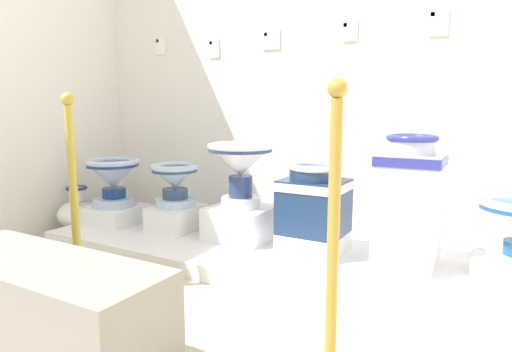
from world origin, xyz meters
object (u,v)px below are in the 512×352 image
Objects in this scene: plinth_block_tall_cobalt at (313,242)px; antique_toilet_tall_cobalt at (314,197)px; plinth_block_pale_glazed at (115,214)px; antique_toilet_pale_glazed at (113,176)px; info_placard_second at (214,48)px; info_placard_fifth at (439,22)px; info_placard_third at (271,40)px; museum_bench at (40,311)px; info_placard_fourth at (350,31)px; plinth_block_squat_floral at (241,223)px; antique_toilet_central_ornate at (410,181)px; antique_toilet_squat_floral at (240,163)px; stanchion_post_near_right at (331,301)px; plinth_block_broad_patterned at (176,218)px; antique_toilet_broad_patterned at (175,180)px; stanchion_post_near_left at (76,228)px; plinth_block_central_ornate at (406,246)px; decorative_vase_spare at (78,213)px; info_placard_first at (161,46)px.

plinth_block_tall_cobalt is 0.86× the size of antique_toilet_tall_cobalt.
plinth_block_pale_glazed is 1.02× the size of antique_toilet_pale_glazed.
info_placard_fifth is at bearing 0.00° from info_placard_second.
info_placard_third reaches higher than museum_bench.
info_placard_fourth reaches higher than plinth_block_pale_glazed.
antique_toilet_central_ornate is at bearing 1.62° from plinth_block_squat_floral.
antique_toilet_squat_floral is 1.49m from stanchion_post_near_right.
plinth_block_broad_patterned is 1.03× the size of antique_toilet_broad_patterned.
info_placard_fifth is 2.30m from stanchion_post_near_left.
antique_toilet_pale_glazed is at bearing -176.05° from antique_toilet_tall_cobalt.
plinth_block_squat_floral is 0.52m from plinth_block_tall_cobalt.
antique_toilet_central_ornate is at bearing 4.36° from plinth_block_tall_cobalt.
info_placard_fifth is (0.04, 0.42, 1.23)m from plinth_block_central_ornate.
info_placard_fourth reaches higher than stanchion_post_near_right.
info_placard_fifth reaches higher than decorative_vase_spare.
antique_toilet_broad_patterned is at bearing 10.30° from decorative_vase_spare.
stanchion_post_near_left is at bearing -84.88° from info_placard_second.
info_placard_fifth is at bearing 39.53° from antique_toilet_tall_cobalt.
stanchion_post_near_left reaches higher than plinth_block_central_ornate.
antique_toilet_squat_floral is at bearing -178.38° from plinth_block_central_ornate.
decorative_vase_spare is at bearing -169.70° from antique_toilet_broad_patterned.
antique_toilet_squat_floral is 3.27× the size of info_placard_fourth.
plinth_block_tall_cobalt is at bearing -1.19° from antique_toilet_squat_floral.
antique_toilet_central_ornate is 1.80m from info_placard_second.
stanchion_post_near_right is (1.38, -0.09, -0.04)m from stanchion_post_near_left.
antique_toilet_central_ornate is 1.42× the size of decorative_vase_spare.
stanchion_post_near_left is (-1.45, -1.42, -1.09)m from info_placard_fifth.
decorative_vase_spare is at bearing -141.81° from info_placard_second.
info_placard_fifth is at bearing 61.01° from museum_bench.
antique_toilet_central_ornate is 3.64× the size of info_placard_third.
antique_toilet_central_ornate is (2.07, 0.15, 0.12)m from antique_toilet_pale_glazed.
antique_toilet_pale_glazed reaches higher than plinth_block_tall_cobalt.
antique_toilet_broad_patterned is 0.32× the size of stanchion_post_near_right.
plinth_block_squat_floral is (1.03, 0.12, -0.24)m from antique_toilet_pale_glazed.
antique_toilet_squat_floral is at bearing 178.81° from antique_toilet_tall_cobalt.
decorative_vase_spare is (-0.83, -0.65, -1.24)m from info_placard_second.
antique_toilet_pale_glazed is at bearing -164.84° from info_placard_fifth.
antique_toilet_tall_cobalt is at bearing 2.17° from plinth_block_broad_patterned.
antique_toilet_squat_floral is 0.40× the size of museum_bench.
stanchion_post_near_right reaches higher than plinth_block_central_ornate.
info_placard_third is at bearing 139.09° from plinth_block_tall_cobalt.
antique_toilet_broad_patterned is 2.32× the size of info_placard_first.
info_placard_fourth is at bearing 25.55° from antique_toilet_broad_patterned.
plinth_block_central_ornate is at bearing 4.06° from antique_toilet_pale_glazed.
info_placard_second reaches higher than antique_toilet_squat_floral.
antique_toilet_broad_patterned is 0.94× the size of decorative_vase_spare.
info_placard_third is 0.13× the size of stanchion_post_near_right.
antique_toilet_central_ornate is (1.04, 0.03, 0.36)m from plinth_block_squat_floral.
plinth_block_squat_floral is at bearing 68.47° from stanchion_post_near_left.
decorative_vase_spare is (-2.38, -0.23, -0.05)m from plinth_block_central_ornate.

